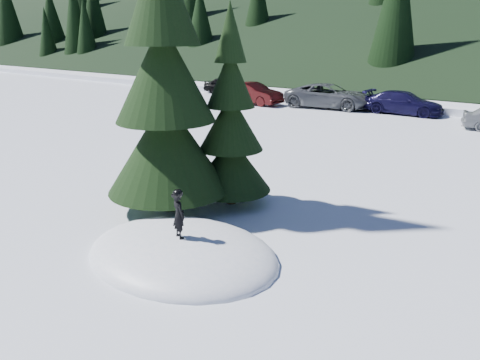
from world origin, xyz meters
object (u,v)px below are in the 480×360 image
Objects in this scene: spruce_short at (231,129)px; car_2 at (329,96)px; spruce_tall at (165,85)px; car_3 at (403,103)px; car_1 at (252,93)px; child_skier at (179,215)px; car_0 at (227,85)px.

spruce_short is 18.44m from car_2.
spruce_tall reaches higher than car_3.
child_skier is at bearing -146.46° from car_1.
spruce_tall is 8.68× the size of child_skier.
spruce_tall reaches higher than car_2.
car_0 is at bearing 125.58° from spruce_tall.
car_0 is (-14.79, 20.67, -2.70)m from spruce_tall.
car_2 is at bearing -114.81° from car_0.
car_3 is at bearing -92.97° from car_2.
spruce_short is 19.20m from car_1.
spruce_tall is 1.89× the size of car_3.
spruce_tall is 25.56m from car_0.
spruce_short reaches higher than car_3.
car_3 is (9.42, 2.14, -0.05)m from car_1.
spruce_short reaches higher than car_2.
spruce_tall reaches higher than car_1.
spruce_tall is at bearing -158.44° from car_0.
car_2 is at bearing -70.52° from car_1.
car_2 is at bearing -50.91° from child_skier.
car_3 is (-0.38, 19.34, -2.66)m from spruce_tall.
spruce_short reaches higher than car_1.
car_2 is (-7.21, 20.70, -0.22)m from child_skier.
car_1 is at bearing 98.43° from car_2.
spruce_tall reaches higher than spruce_short.
car_2 is 4.61m from car_3.
spruce_short is 1.18× the size of car_3.
child_skier is (2.25, -1.90, -2.34)m from spruce_tall.
car_2 is at bearing 108.90° from spruce_short.
car_0 is 14.47m from car_3.
car_3 is (4.57, 0.54, -0.10)m from car_2.
child_skier is 21.41m from car_3.
child_skier is 0.18× the size of car_2.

